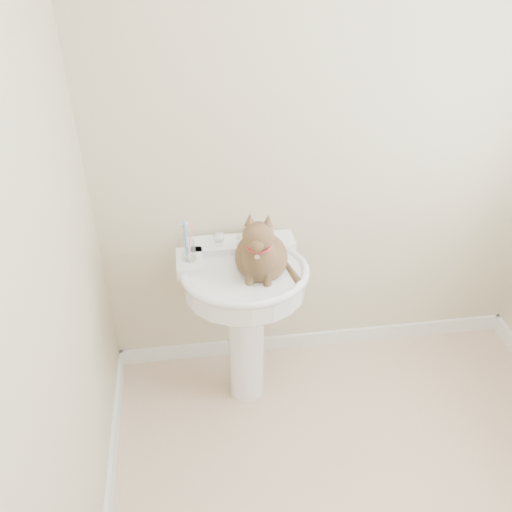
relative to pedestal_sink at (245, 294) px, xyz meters
name	(u,v)px	position (x,y,z in m)	size (l,w,h in m)	color
wall_back	(333,137)	(0.44, 0.29, 0.62)	(2.20, 0.00, 2.50)	beige
wall_left	(26,320)	(-0.66, -0.81, 0.62)	(0.00, 2.20, 2.50)	beige
baseboard_back	(317,339)	(0.44, 0.28, -0.59)	(2.20, 0.02, 0.09)	white
pedestal_sink	(245,294)	(0.00, 0.00, 0.00)	(0.59, 0.58, 0.81)	white
faucet	(241,238)	(0.00, 0.15, 0.21)	(0.28, 0.12, 0.14)	silver
soap_bar	(255,232)	(0.08, 0.23, 0.19)	(0.09, 0.06, 0.03)	yellow
toothbrush_cup	(189,250)	(-0.24, 0.06, 0.22)	(0.07, 0.07, 0.18)	silver
cat	(262,255)	(0.07, -0.03, 0.23)	(0.25, 0.32, 0.47)	brown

